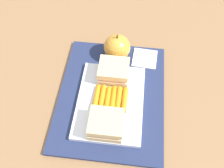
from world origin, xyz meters
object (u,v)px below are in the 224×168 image
at_px(food_tray, 110,101).
at_px(apple, 118,48).
at_px(sandwich_half_left, 106,124).
at_px(sandwich_half_right, 114,71).
at_px(carrot_sticks_bundle, 110,99).
at_px(paper_napkin, 145,58).

height_order(food_tray, apple, apple).
bearing_deg(sandwich_half_left, sandwich_half_right, 0.00).
distance_m(sandwich_half_right, carrot_sticks_bundle, 0.08).
distance_m(food_tray, apple, 0.16).
distance_m(apple, paper_napkin, 0.09).
distance_m(sandwich_half_right, apple, 0.08).
bearing_deg(paper_napkin, sandwich_half_right, 134.66).
relative_size(sandwich_half_right, apple, 0.91).
relative_size(sandwich_half_left, sandwich_half_right, 1.00).
xyz_separation_m(sandwich_half_left, sandwich_half_right, (0.16, 0.00, 0.00)).
xyz_separation_m(carrot_sticks_bundle, paper_napkin, (0.16, -0.08, -0.02)).
bearing_deg(apple, paper_napkin, -90.01).
bearing_deg(sandwich_half_left, paper_napkin, -19.22).
relative_size(sandwich_half_left, paper_napkin, 1.14).
distance_m(food_tray, paper_napkin, 0.18).
bearing_deg(food_tray, apple, -1.43).
bearing_deg(sandwich_half_left, apple, -0.96).
relative_size(sandwich_half_right, paper_napkin, 1.14).
xyz_separation_m(sandwich_half_right, paper_napkin, (0.08, -0.08, -0.03)).
xyz_separation_m(food_tray, sandwich_half_right, (0.08, 0.00, 0.03)).
xyz_separation_m(food_tray, sandwich_half_left, (-0.08, 0.00, 0.03)).
height_order(sandwich_half_right, apple, apple).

